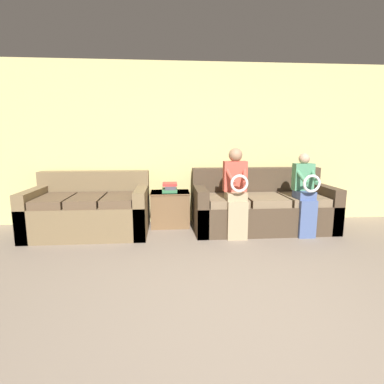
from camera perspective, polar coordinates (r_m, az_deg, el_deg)
name	(u,v)px	position (r m, az deg, el deg)	size (l,w,h in m)	color
ground_plane	(273,353)	(2.25, 15.10, -27.44)	(14.00, 14.00, 0.00)	gray
wall_back	(208,144)	(4.95, 3.06, 9.05)	(7.65, 0.06, 2.55)	#DBCC7F
couch_main	(261,208)	(4.73, 13.03, -2.91)	(2.07, 0.94, 0.90)	#473828
couch_side	(90,211)	(4.63, -18.79, -3.46)	(1.67, 0.99, 0.87)	brown
child_left_seated	(236,189)	(4.16, 8.38, 0.56)	(0.33, 0.38, 1.24)	tan
child_right_seated	(305,191)	(4.48, 20.75, 0.16)	(0.28, 0.36, 1.17)	#475B8E
side_shelf	(170,208)	(4.74, -4.18, -3.11)	(0.61, 0.47, 0.55)	brown
book_stack	(170,188)	(4.68, -4.23, 0.84)	(0.23, 0.32, 0.14)	#3D8451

